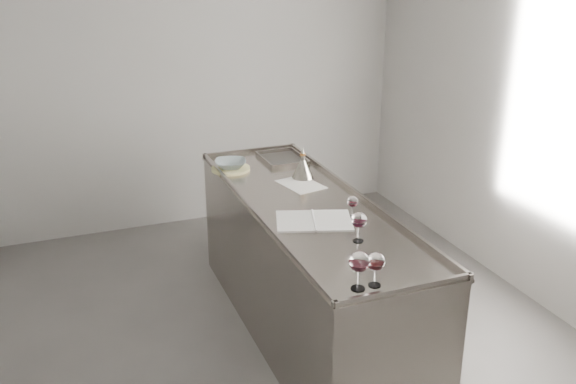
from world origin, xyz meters
name	(u,v)px	position (x,y,z in m)	size (l,w,h in m)	color
room_shell	(246,158)	(0.00, 0.00, 1.40)	(4.54, 5.04, 2.84)	#53504E
counter	(307,270)	(0.50, 0.30, 0.47)	(0.77, 2.42, 0.97)	gray
wine_glass_left	(376,262)	(0.39, -0.78, 1.06)	(0.09, 0.09, 0.18)	white
wine_glass_middle	(359,263)	(0.30, -0.78, 1.08)	(0.10, 0.10, 0.20)	white
wine_glass_right	(359,221)	(0.55, -0.30, 1.06)	(0.09, 0.09, 0.18)	white
wine_glass_small	(353,202)	(0.67, 0.02, 1.04)	(0.07, 0.07, 0.14)	white
notebook	(314,221)	(0.43, 0.03, 0.95)	(0.52, 0.44, 0.02)	silver
loose_paper_top	(301,184)	(0.60, 0.65, 0.94)	(0.23, 0.33, 0.00)	silver
trivet	(231,169)	(0.23, 1.13, 0.95)	(0.28, 0.28, 0.02)	beige
ceramic_bowl	(231,164)	(0.23, 1.13, 0.99)	(0.23, 0.23, 0.06)	#87989D
wine_funnel	(303,169)	(0.66, 0.78, 1.01)	(0.16, 0.16, 0.23)	gray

